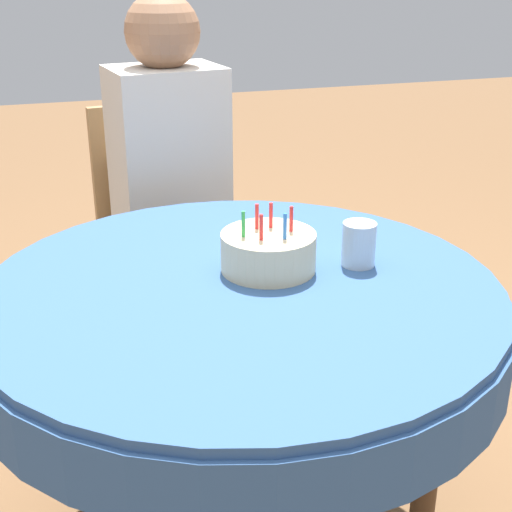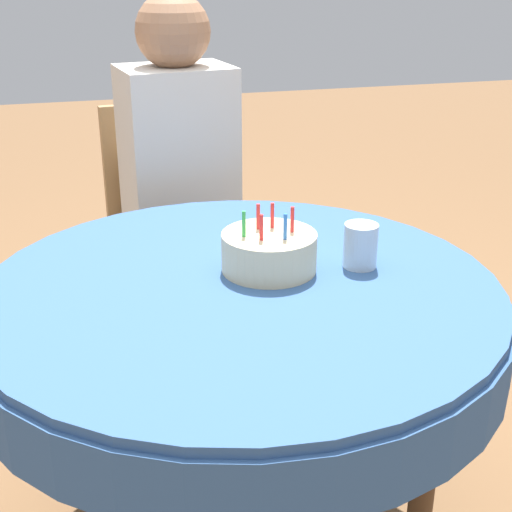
{
  "view_description": "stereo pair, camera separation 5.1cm",
  "coord_description": "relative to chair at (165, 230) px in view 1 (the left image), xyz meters",
  "views": [
    {
      "loc": [
        -0.37,
        -1.28,
        1.32
      ],
      "look_at": [
        0.04,
        0.01,
        0.75
      ],
      "focal_mm": 50.0,
      "sensor_mm": 36.0,
      "label": 1
    },
    {
      "loc": [
        -0.32,
        -1.29,
        1.32
      ],
      "look_at": [
        0.04,
        0.01,
        0.75
      ],
      "focal_mm": 50.0,
      "sensor_mm": 36.0,
      "label": 2
    }
  ],
  "objects": [
    {
      "name": "dining_table",
      "position": [
        -0.01,
        -0.9,
        0.13
      ],
      "size": [
        1.1,
        1.1,
        0.7
      ],
      "color": "#335689",
      "rests_on": "ground_plane"
    },
    {
      "name": "person",
      "position": [
        0.01,
        -0.09,
        0.26
      ],
      "size": [
        0.35,
        0.37,
        1.23
      ],
      "rotation": [
        0.0,
        0.0,
        0.13
      ],
      "color": "#9E7051",
      "rests_on": "ground_plane"
    },
    {
      "name": "drinking_glass",
      "position": [
        0.26,
        -0.88,
        0.26
      ],
      "size": [
        0.07,
        0.07,
        0.1
      ],
      "color": "silver",
      "rests_on": "dining_table"
    },
    {
      "name": "chair",
      "position": [
        0.0,
        0.0,
        0.0
      ],
      "size": [
        0.48,
        0.48,
        0.89
      ],
      "rotation": [
        0.0,
        0.0,
        0.13
      ],
      "color": "#A37A4C",
      "rests_on": "ground_plane"
    },
    {
      "name": "birthday_cake",
      "position": [
        0.07,
        -0.85,
        0.25
      ],
      "size": [
        0.2,
        0.2,
        0.14
      ],
      "color": "beige",
      "rests_on": "dining_table"
    }
  ]
}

